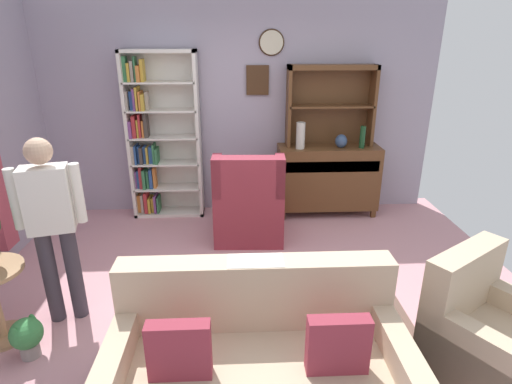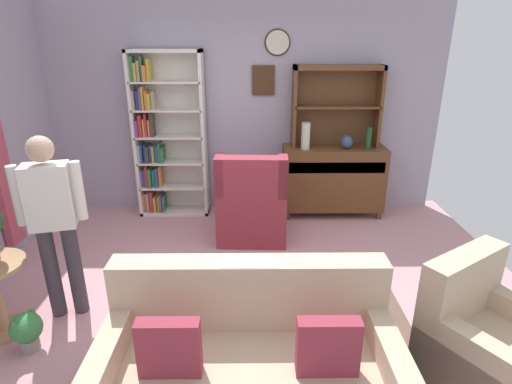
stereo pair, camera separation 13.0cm
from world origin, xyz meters
The scene contains 16 objects.
ground_plane centered at (0.00, 0.00, -0.01)m, with size 5.40×4.60×0.02m, color #C68C93.
wall_back centered at (0.00, 2.13, 1.41)m, with size 5.00×0.09×2.80m.
area_rug centered at (0.20, -0.30, 0.00)m, with size 2.35×1.89×0.01m, color brown.
bookshelf centered at (-1.06, 1.94, 1.03)m, with size 0.90×0.30×2.10m.
sideboard centered at (1.12, 1.86, 0.51)m, with size 1.30×0.45×0.92m.
sideboard_hutch centered at (1.12, 1.97, 1.56)m, with size 1.10×0.26×1.00m.
vase_tall centered at (0.73, 1.78, 1.08)m, with size 0.11×0.11×0.33m, color beige.
vase_round centered at (1.25, 1.79, 1.01)m, with size 0.15×0.15×0.17m, color #33476B.
bottle_wine centered at (1.51, 1.77, 1.06)m, with size 0.07×0.07×0.28m, color #194223.
couch_floral centered at (0.04, -1.17, 0.31)m, with size 1.80×0.85×0.90m.
armchair_floral centered at (1.66, -1.00, 0.29)m, with size 1.05×1.06×0.88m.
wingback_chair centered at (0.06, 1.16, 0.38)m, with size 0.81×0.83×1.05m.
potted_plant_small centered at (-1.63, -0.68, 0.19)m, with size 0.23×0.23×0.32m.
person_reading centered at (-1.52, -0.22, 0.91)m, with size 0.52×0.28×1.56m.
coffee_table centered at (0.31, -0.38, 0.35)m, with size 0.80×0.50×0.42m.
book_stack centered at (0.29, -0.46, 0.45)m, with size 0.19×0.15×0.06m.
Camera 1 is at (-0.06, -3.19, 2.25)m, focal length 28.74 mm.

